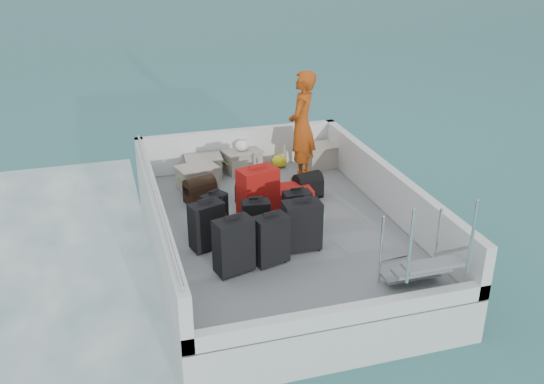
% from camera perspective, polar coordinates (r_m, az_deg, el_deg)
% --- Properties ---
extents(ground, '(160.00, 160.00, 0.00)m').
position_cam_1_polar(ground, '(9.11, 0.63, -6.63)').
color(ground, '#1A595D').
rests_on(ground, ground).
extents(ferry_hull, '(3.60, 5.00, 0.60)m').
position_cam_1_polar(ferry_hull, '(8.96, 0.64, -4.98)').
color(ferry_hull, silver).
rests_on(ferry_hull, ground).
extents(deck, '(3.30, 4.70, 0.02)m').
position_cam_1_polar(deck, '(8.81, 0.65, -3.22)').
color(deck, slate).
rests_on(deck, ferry_hull).
extents(deck_fittings, '(3.60, 5.00, 0.90)m').
position_cam_1_polar(deck_fittings, '(8.47, 3.54, -1.57)').
color(deck_fittings, silver).
rests_on(deck_fittings, deck).
extents(suitcase_0, '(0.53, 0.38, 0.73)m').
position_cam_1_polar(suitcase_0, '(7.53, -3.63, -5.12)').
color(suitcase_0, black).
rests_on(suitcase_0, deck).
extents(suitcase_1, '(0.50, 0.38, 0.67)m').
position_cam_1_polar(suitcase_1, '(8.11, -6.15, -3.21)').
color(suitcase_1, black).
rests_on(suitcase_1, deck).
extents(suitcase_2, '(0.42, 0.37, 0.52)m').
position_cam_1_polar(suitcase_2, '(8.67, -5.44, -1.81)').
color(suitcase_2, black).
rests_on(suitcase_2, deck).
extents(suitcase_3, '(0.48, 0.35, 0.66)m').
position_cam_1_polar(suitcase_3, '(7.72, -0.10, -4.55)').
color(suitcase_3, black).
rests_on(suitcase_3, deck).
extents(suitcase_4, '(0.40, 0.27, 0.56)m').
position_cam_1_polar(suitcase_4, '(8.34, -1.51, -2.66)').
color(suitcase_4, black).
rests_on(suitcase_4, deck).
extents(suitcase_5, '(0.63, 0.47, 0.77)m').
position_cam_1_polar(suitcase_5, '(8.89, -1.33, -0.13)').
color(suitcase_5, '#A20C0F').
rests_on(suitcase_5, deck).
extents(suitcase_6, '(0.51, 0.31, 0.69)m').
position_cam_1_polar(suitcase_6, '(8.05, 2.82, -3.21)').
color(suitcase_6, black).
rests_on(suitcase_6, deck).
extents(suitcase_7, '(0.39, 0.22, 0.55)m').
position_cam_1_polar(suitcase_7, '(8.65, 2.35, -1.68)').
color(suitcase_7, black).
rests_on(suitcase_7, deck).
extents(suitcase_8, '(0.76, 0.51, 0.29)m').
position_cam_1_polar(suitcase_8, '(9.37, 1.42, -0.44)').
color(suitcase_8, '#A20C0F').
rests_on(suitcase_8, deck).
extents(duffel_0, '(0.53, 0.43, 0.32)m').
position_cam_1_polar(duffel_0, '(9.54, -6.78, -0.03)').
color(duffel_0, black).
rests_on(duffel_0, deck).
extents(duffel_1, '(0.59, 0.57, 0.32)m').
position_cam_1_polar(duffel_1, '(9.48, -1.71, -0.04)').
color(duffel_1, black).
rests_on(duffel_1, deck).
extents(duffel_2, '(0.49, 0.39, 0.32)m').
position_cam_1_polar(duffel_2, '(9.66, 3.37, 0.41)').
color(duffel_2, black).
rests_on(duffel_2, deck).
extents(crate_0, '(0.68, 0.54, 0.36)m').
position_cam_1_polar(crate_0, '(10.02, -7.03, 1.29)').
color(crate_0, '#A89F93').
rests_on(crate_0, deck).
extents(crate_1, '(0.61, 0.44, 0.35)m').
position_cam_1_polar(crate_1, '(10.44, -6.45, 2.26)').
color(crate_1, '#A89F93').
rests_on(crate_1, deck).
extents(crate_2, '(0.68, 0.53, 0.36)m').
position_cam_1_polar(crate_2, '(10.65, -2.82, 2.87)').
color(crate_2, '#A89F93').
rests_on(crate_2, deck).
extents(crate_3, '(0.65, 0.48, 0.37)m').
position_cam_1_polar(crate_3, '(10.94, 4.78, 3.41)').
color(crate_3, '#A89F93').
rests_on(crate_3, deck).
extents(yellow_bag, '(0.28, 0.26, 0.22)m').
position_cam_1_polar(yellow_bag, '(10.87, 0.71, 2.93)').
color(yellow_bag, yellow).
rests_on(yellow_bag, deck).
extents(white_bag, '(0.24, 0.24, 0.18)m').
position_cam_1_polar(white_bag, '(10.56, -2.85, 4.24)').
color(white_bag, white).
rests_on(white_bag, crate_2).
extents(passenger, '(0.75, 0.81, 1.86)m').
position_cam_1_polar(passenger, '(10.13, 2.82, 6.22)').
color(passenger, '#E45915').
rests_on(passenger, deck).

